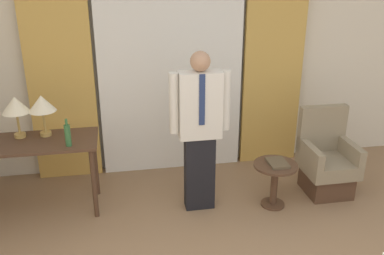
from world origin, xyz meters
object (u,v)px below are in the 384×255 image
Objects in this scene: desk at (33,152)px; armchair at (326,163)px; table_lamp_left at (15,106)px; book at (277,163)px; table_lamp_right at (42,105)px; person at (200,127)px; side_table at (275,177)px; bottle_near_edge at (68,135)px.

desk is 1.35× the size of armchair.
table_lamp_left is 1.68× the size of book.
armchair is at bearing -4.89° from table_lamp_left.
table_lamp_right is 0.45× the size of armchair.
armchair is (1.47, 0.08, -0.57)m from person.
side_table is (2.33, -0.48, -0.79)m from table_lamp_right.
desk reaches higher than side_table.
table_lamp_left is 2.71m from book.
armchair is 0.72m from book.
table_lamp_right is 1.68× the size of book.
person is at bearing -13.14° from table_lamp_right.
person is 3.42× the size of side_table.
person reaches higher than table_lamp_left.
table_lamp_right reaches higher than bottle_near_edge.
desk is at bearing 171.90° from book.
side_table is (2.45, -0.35, -0.34)m from desk.
bottle_near_edge is 0.17× the size of person.
armchair is (3.13, -0.15, -0.33)m from desk.
side_table is (-0.68, -0.20, -0.01)m from armchair.
desk reaches higher than book.
table_lamp_left is (-0.13, 0.13, 0.45)m from desk.
person reaches higher than table_lamp_right.
book is (2.09, -0.18, -0.40)m from bottle_near_edge.
table_lamp_left is 0.87× the size of side_table.
table_lamp_right is 2.50m from side_table.
table_lamp_left is 0.63m from bottle_near_edge.
armchair is (2.75, 0.03, -0.56)m from bottle_near_edge.
table_lamp_right is 1.54× the size of bottle_near_edge.
bottle_near_edge is at bearing -31.29° from table_lamp_left.
person is 0.98m from side_table.
bottle_near_edge reaches higher than book.
desk is 5.05× the size of book.
bottle_near_edge is (0.25, -0.31, -0.22)m from table_lamp_right.
armchair is 0.71m from side_table.
side_table is 1.93× the size of book.
book is at bearing -8.10° from desk.
table_lamp_left reaches higher than book.
table_lamp_right is 0.87× the size of side_table.
table_lamp_left is 0.25× the size of person.
side_table is 0.17m from book.
side_table is (0.79, -0.12, -0.58)m from person.
table_lamp_right reaches higher than side_table.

